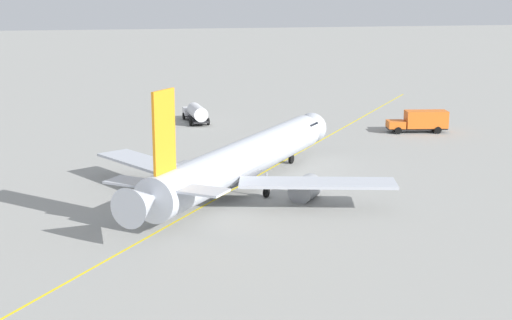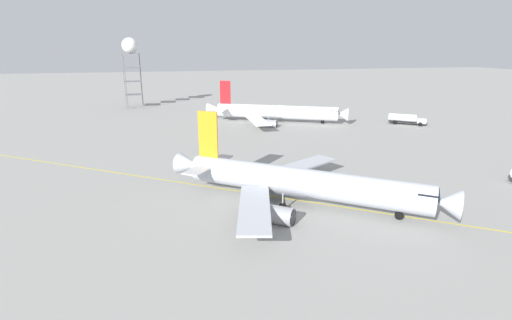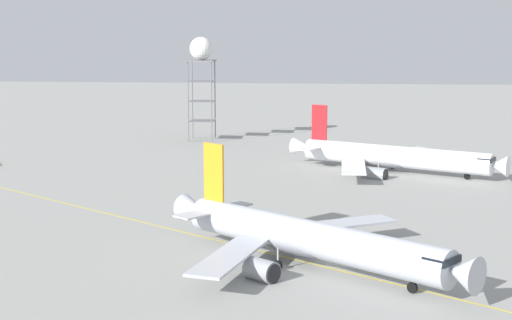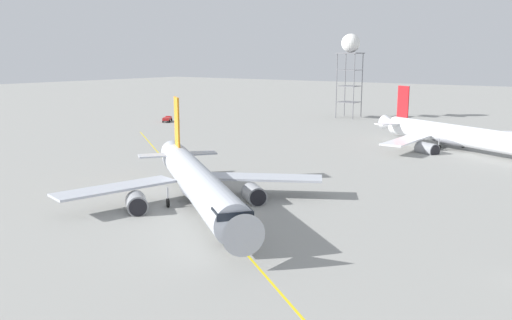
{
  "view_description": "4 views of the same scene",
  "coord_description": "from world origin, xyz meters",
  "px_view_note": "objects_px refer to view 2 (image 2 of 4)",
  "views": [
    {
      "loc": [
        -12.28,
        -76.06,
        20.36
      ],
      "look_at": [
        2.72,
        -5.21,
        3.69
      ],
      "focal_mm": 53.09,
      "sensor_mm": 36.0,
      "label": 1
    },
    {
      "loc": [
        49.17,
        -20.32,
        21.34
      ],
      "look_at": [
        -13.7,
        -5.34,
        2.07
      ],
      "focal_mm": 26.92,
      "sensor_mm": 36.0,
      "label": 2
    },
    {
      "loc": [
        83.94,
        -0.13,
        25.35
      ],
      "look_at": [
        -38.12,
        -12.32,
        5.01
      ],
      "focal_mm": 54.52,
      "sensor_mm": 36.0,
      "label": 3
    },
    {
      "loc": [
        47.32,
        38.75,
        17.72
      ],
      "look_at": [
        -13.7,
        -5.34,
        3.08
      ],
      "focal_mm": 37.45,
      "sensor_mm": 36.0,
      "label": 4
    }
  ],
  "objects_px": {
    "radar_tower": "(130,50)",
    "airliner_secondary": "(275,113)",
    "fuel_tanker_truck": "(406,119)",
    "airliner_main": "(299,183)"
  },
  "relations": [
    {
      "from": "radar_tower",
      "to": "airliner_secondary",
      "type": "bearing_deg",
      "value": 47.55
    },
    {
      "from": "fuel_tanker_truck",
      "to": "radar_tower",
      "type": "xyz_separation_m",
      "value": [
        -50.17,
        -76.56,
        18.38
      ]
    },
    {
      "from": "airliner_secondary",
      "to": "radar_tower",
      "type": "distance_m",
      "value": 58.76
    },
    {
      "from": "airliner_main",
      "to": "airliner_secondary",
      "type": "height_order",
      "value": "airliner_main"
    },
    {
      "from": "airliner_main",
      "to": "airliner_secondary",
      "type": "distance_m",
      "value": 60.59
    },
    {
      "from": "airliner_secondary",
      "to": "fuel_tanker_truck",
      "type": "distance_m",
      "value": 37.23
    },
    {
      "from": "airliner_main",
      "to": "airliner_secondary",
      "type": "xyz_separation_m",
      "value": [
        -59.07,
        13.46,
        -0.31
      ]
    },
    {
      "from": "radar_tower",
      "to": "fuel_tanker_truck",
      "type": "bearing_deg",
      "value": 56.77
    },
    {
      "from": "fuel_tanker_truck",
      "to": "radar_tower",
      "type": "relative_size",
      "value": 0.39
    },
    {
      "from": "fuel_tanker_truck",
      "to": "radar_tower",
      "type": "bearing_deg",
      "value": -176.52
    }
  ]
}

